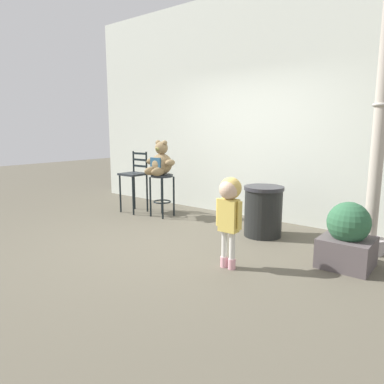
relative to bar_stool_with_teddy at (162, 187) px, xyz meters
The scene contains 9 objects.
ground_plane 1.63m from the bar_stool_with_teddy, 40.72° to the right, with size 24.00×24.00×0.00m, color #575244.
building_wall 2.07m from the bar_stool_with_teddy, 42.11° to the left, with size 7.33×0.30×3.71m, color silver.
bar_stool_with_teddy is the anchor object (origin of this frame).
teddy_bear 0.42m from the bar_stool_with_teddy, 90.00° to the right, with size 0.56×0.50×0.58m.
child_walking 2.52m from the bar_stool_with_teddy, 30.31° to the right, with size 0.32×0.25×0.99m.
trash_bin 1.91m from the bar_stool_with_teddy, ahead, with size 0.55×0.55×0.71m.
lamppost 3.33m from the bar_stool_with_teddy, ahead, with size 0.35×0.35×3.06m.
bar_chair_empty 0.63m from the bar_stool_with_teddy, behind, with size 0.40×0.40×1.09m.
planter_with_shrub 3.19m from the bar_stool_with_teddy, ahead, with size 0.53×0.53×0.72m.
Camera 1 is at (2.96, -3.38, 1.49)m, focal length 33.29 mm.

